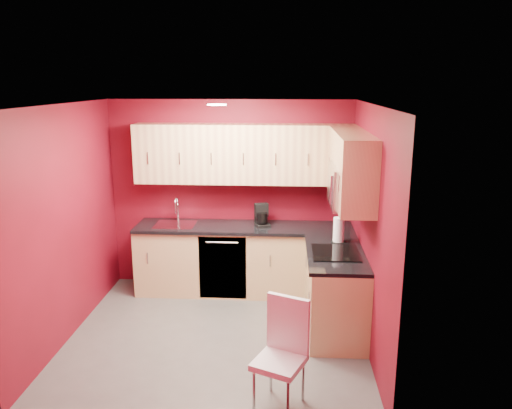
# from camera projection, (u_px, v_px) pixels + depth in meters

# --- Properties ---
(floor) EXTENTS (3.20, 3.20, 0.00)m
(floor) POSITION_uv_depth(u_px,v_px,m) (217.00, 335.00, 5.51)
(floor) COLOR #514E4C
(floor) RESTS_ON ground
(ceiling) EXTENTS (3.20, 3.20, 0.00)m
(ceiling) POSITION_uv_depth(u_px,v_px,m) (213.00, 105.00, 4.91)
(ceiling) COLOR white
(ceiling) RESTS_ON wall_back
(wall_back) EXTENTS (3.20, 0.00, 3.20)m
(wall_back) POSITION_uv_depth(u_px,v_px,m) (231.00, 195.00, 6.66)
(wall_back) COLOR maroon
(wall_back) RESTS_ON floor
(wall_front) EXTENTS (3.20, 0.00, 3.20)m
(wall_front) POSITION_uv_depth(u_px,v_px,m) (187.00, 283.00, 3.75)
(wall_front) COLOR maroon
(wall_front) RESTS_ON floor
(wall_left) EXTENTS (0.00, 3.00, 3.00)m
(wall_left) POSITION_uv_depth(u_px,v_px,m) (66.00, 224.00, 5.30)
(wall_left) COLOR maroon
(wall_left) RESTS_ON floor
(wall_right) EXTENTS (0.00, 3.00, 3.00)m
(wall_right) POSITION_uv_depth(u_px,v_px,m) (370.00, 229.00, 5.11)
(wall_right) COLOR maroon
(wall_right) RESTS_ON floor
(base_cabinets_back) EXTENTS (2.80, 0.60, 0.87)m
(base_cabinets_back) POSITION_uv_depth(u_px,v_px,m) (244.00, 260.00, 6.55)
(base_cabinets_back) COLOR tan
(base_cabinets_back) RESTS_ON floor
(base_cabinets_right) EXTENTS (0.60, 1.30, 0.87)m
(base_cabinets_right) POSITION_uv_depth(u_px,v_px,m) (335.00, 292.00, 5.57)
(base_cabinets_right) COLOR tan
(base_cabinets_right) RESTS_ON floor
(countertop_back) EXTENTS (2.80, 0.63, 0.04)m
(countertop_back) POSITION_uv_depth(u_px,v_px,m) (244.00, 227.00, 6.43)
(countertop_back) COLOR black
(countertop_back) RESTS_ON base_cabinets_back
(countertop_right) EXTENTS (0.63, 1.27, 0.04)m
(countertop_right) POSITION_uv_depth(u_px,v_px,m) (335.00, 254.00, 5.44)
(countertop_right) COLOR black
(countertop_right) RESTS_ON base_cabinets_right
(upper_cabinets_back) EXTENTS (2.80, 0.35, 0.75)m
(upper_cabinets_back) POSITION_uv_depth(u_px,v_px,m) (245.00, 154.00, 6.34)
(upper_cabinets_back) COLOR #DAB57B
(upper_cabinets_back) RESTS_ON wall_back
(upper_cabinets_right) EXTENTS (0.35, 1.55, 0.75)m
(upper_cabinets_right) POSITION_uv_depth(u_px,v_px,m) (350.00, 161.00, 5.40)
(upper_cabinets_right) COLOR #DAB57B
(upper_cabinets_right) RESTS_ON wall_right
(microwave) EXTENTS (0.42, 0.76, 0.42)m
(microwave) POSITION_uv_depth(u_px,v_px,m) (349.00, 186.00, 5.22)
(microwave) COLOR silver
(microwave) RESTS_ON upper_cabinets_right
(cooktop) EXTENTS (0.50, 0.55, 0.01)m
(cooktop) POSITION_uv_depth(u_px,v_px,m) (335.00, 253.00, 5.40)
(cooktop) COLOR black
(cooktop) RESTS_ON countertop_right
(sink) EXTENTS (0.52, 0.42, 0.35)m
(sink) POSITION_uv_depth(u_px,v_px,m) (175.00, 222.00, 6.49)
(sink) COLOR silver
(sink) RESTS_ON countertop_back
(dishwasher_front) EXTENTS (0.60, 0.02, 0.82)m
(dishwasher_front) POSITION_uv_depth(u_px,v_px,m) (223.00, 268.00, 6.29)
(dishwasher_front) COLOR black
(dishwasher_front) RESTS_ON base_cabinets_back
(downlight) EXTENTS (0.20, 0.20, 0.01)m
(downlight) POSITION_uv_depth(u_px,v_px,m) (217.00, 105.00, 5.20)
(downlight) COLOR white
(downlight) RESTS_ON ceiling
(coffee_maker) EXTENTS (0.24, 0.27, 0.28)m
(coffee_maker) POSITION_uv_depth(u_px,v_px,m) (263.00, 215.00, 6.40)
(coffee_maker) COLOR black
(coffee_maker) RESTS_ON countertop_back
(napkin_holder) EXTENTS (0.14, 0.14, 0.15)m
(napkin_holder) POSITION_uv_depth(u_px,v_px,m) (262.00, 218.00, 6.51)
(napkin_holder) COLOR black
(napkin_holder) RESTS_ON countertop_back
(paper_towel) EXTENTS (0.19, 0.19, 0.29)m
(paper_towel) POSITION_uv_depth(u_px,v_px,m) (339.00, 230.00, 5.74)
(paper_towel) COLOR white
(paper_towel) RESTS_ON countertop_right
(dining_chair) EXTENTS (0.51, 0.52, 0.95)m
(dining_chair) POSITION_uv_depth(u_px,v_px,m) (279.00, 356.00, 4.19)
(dining_chair) COLOR silver
(dining_chair) RESTS_ON floor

